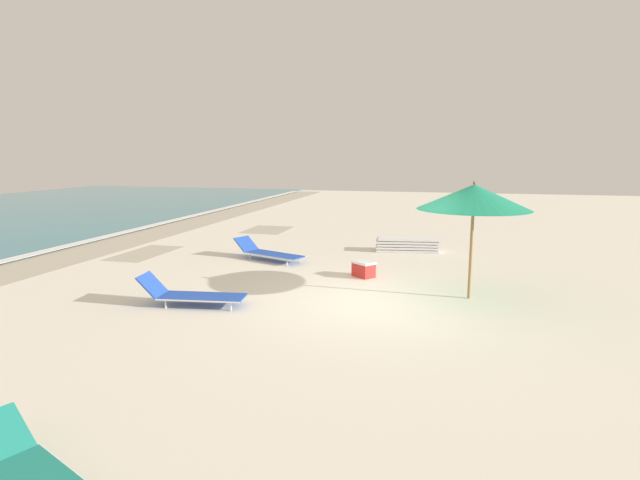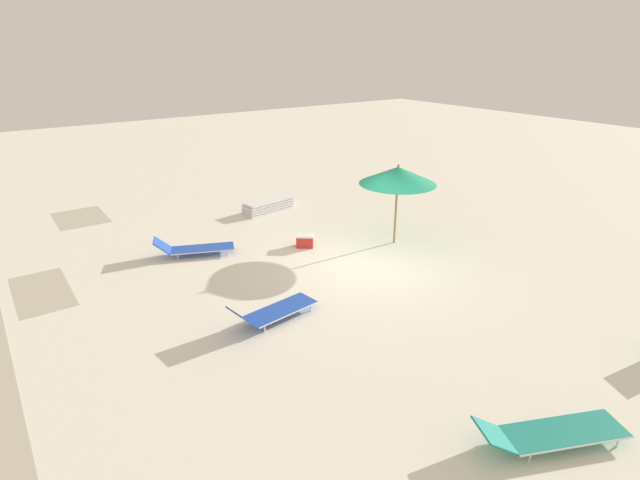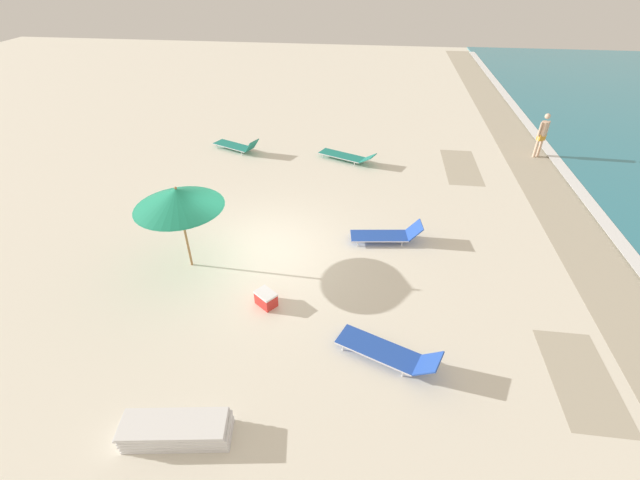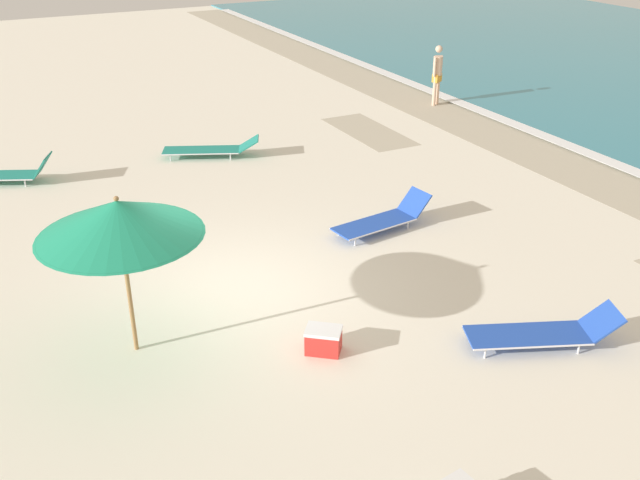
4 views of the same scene
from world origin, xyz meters
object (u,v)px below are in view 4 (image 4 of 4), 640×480
(sun_lounger_under_umbrella, at_px, (383,219))
(sun_lounger_near_water_left, at_px, (543,332))
(beach_umbrella, at_px, (119,219))
(sun_lounger_near_water_right, at_px, (211,149))
(beachgoer_wading_adult, at_px, (437,72))
(sun_lounger_beside_umbrella, at_px, (7,173))
(cooler_box, at_px, (323,340))

(sun_lounger_under_umbrella, bearing_deg, sun_lounger_near_water_left, -7.25)
(beach_umbrella, distance_m, sun_lounger_near_water_left, 6.06)
(sun_lounger_near_water_right, relative_size, beachgoer_wading_adult, 1.34)
(beach_umbrella, relative_size, beachgoer_wading_adult, 1.33)
(sun_lounger_under_umbrella, height_order, sun_lounger_near_water_right, sun_lounger_under_umbrella)
(beach_umbrella, bearing_deg, sun_lounger_near_water_right, 153.30)
(sun_lounger_near_water_left, bearing_deg, sun_lounger_near_water_right, -148.23)
(sun_lounger_under_umbrella, height_order, sun_lounger_beside_umbrella, sun_lounger_beside_umbrella)
(sun_lounger_beside_umbrella, relative_size, beachgoer_wading_adult, 1.21)
(beach_umbrella, relative_size, cooler_box, 3.85)
(beach_umbrella, distance_m, sun_lounger_near_water_right, 8.26)
(sun_lounger_beside_umbrella, distance_m, sun_lounger_near_water_left, 11.88)
(cooler_box, bearing_deg, sun_lounger_near_water_right, -60.87)
(sun_lounger_under_umbrella, relative_size, sun_lounger_near_water_left, 0.94)
(sun_lounger_beside_umbrella, distance_m, cooler_box, 9.47)
(sun_lounger_under_umbrella, relative_size, cooler_box, 3.38)
(sun_lounger_near_water_left, xyz_separation_m, sun_lounger_near_water_right, (-9.73, -1.58, -0.01))
(sun_lounger_near_water_left, distance_m, beachgoer_wading_adult, 12.62)
(sun_lounger_near_water_right, bearing_deg, sun_lounger_under_umbrella, 39.99)
(sun_lounger_near_water_left, bearing_deg, sun_lounger_under_umbrella, -157.31)
(beach_umbrella, distance_m, sun_lounger_under_umbrella, 5.78)
(sun_lounger_under_umbrella, distance_m, sun_lounger_beside_umbrella, 8.48)
(sun_lounger_beside_umbrella, relative_size, sun_lounger_near_water_right, 0.91)
(sun_lounger_near_water_left, height_order, sun_lounger_near_water_right, sun_lounger_near_water_left)
(beach_umbrella, relative_size, sun_lounger_under_umbrella, 1.14)
(sun_lounger_beside_umbrella, bearing_deg, beach_umbrella, 31.74)
(sun_lounger_near_water_left, relative_size, sun_lounger_near_water_right, 0.94)
(cooler_box, bearing_deg, beachgoer_wading_adult, -94.28)
(sun_lounger_beside_umbrella, xyz_separation_m, sun_lounger_near_water_left, (10.15, 6.16, -0.01))
(sun_lounger_under_umbrella, distance_m, beachgoer_wading_adult, 9.08)
(beachgoer_wading_adult, relative_size, cooler_box, 2.89)
(beach_umbrella, distance_m, beachgoer_wading_adult, 14.12)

